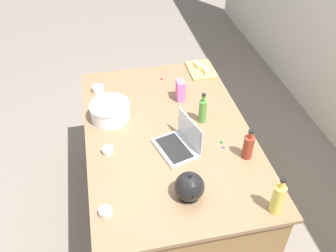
# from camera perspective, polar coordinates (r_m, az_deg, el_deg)

# --- Properties ---
(ground_plane) EXTENTS (12.00, 12.00, 0.00)m
(ground_plane) POSITION_cam_1_polar(r_m,az_deg,el_deg) (3.33, 0.00, -12.65)
(ground_plane) COLOR slate
(island_counter) EXTENTS (1.82, 1.18, 0.90)m
(island_counter) POSITION_cam_1_polar(r_m,az_deg,el_deg) (2.98, 0.00, -7.37)
(island_counter) COLOR olive
(island_counter) RESTS_ON ground
(laptop) EXTENTS (0.36, 0.31, 0.22)m
(laptop) POSITION_cam_1_polar(r_m,az_deg,el_deg) (2.51, 1.87, -2.59)
(laptop) COLOR #B7B7BC
(laptop) RESTS_ON island_counter
(mixing_bowl_large) EXTENTS (0.30, 0.30, 0.13)m
(mixing_bowl_large) POSITION_cam_1_polar(r_m,az_deg,el_deg) (2.78, -8.95, 2.34)
(mixing_bowl_large) COLOR white
(mixing_bowl_large) RESTS_ON island_counter
(bottle_soy) EXTENTS (0.07, 0.07, 0.23)m
(bottle_soy) POSITION_cam_1_polar(r_m,az_deg,el_deg) (2.47, 12.29, -3.12)
(bottle_soy) COLOR maroon
(bottle_soy) RESTS_ON island_counter
(bottle_olive) EXTENTS (0.06, 0.06, 0.25)m
(bottle_olive) POSITION_cam_1_polar(r_m,az_deg,el_deg) (2.71, 5.38, 2.39)
(bottle_olive) COLOR #4C8C38
(bottle_olive) RESTS_ON island_counter
(bottle_oil) EXTENTS (0.07, 0.07, 0.27)m
(bottle_oil) POSITION_cam_1_polar(r_m,az_deg,el_deg) (2.19, 16.60, -10.66)
(bottle_oil) COLOR #DBC64C
(bottle_oil) RESTS_ON island_counter
(kettle) EXTENTS (0.21, 0.18, 0.20)m
(kettle) POSITION_cam_1_polar(r_m,az_deg,el_deg) (2.20, 3.22, -9.41)
(kettle) COLOR black
(kettle) RESTS_ON island_counter
(cutting_board) EXTENTS (0.32, 0.22, 0.02)m
(cutting_board) POSITION_cam_1_polar(r_m,az_deg,el_deg) (3.35, 5.12, 8.64)
(cutting_board) COLOR tan
(cutting_board) RESTS_ON island_counter
(butter_stick_left) EXTENTS (0.11, 0.05, 0.04)m
(butter_stick_left) POSITION_cam_1_polar(r_m,az_deg,el_deg) (3.37, 4.56, 9.40)
(butter_stick_left) COLOR #F4E58C
(butter_stick_left) RESTS_ON cutting_board
(butter_stick_right) EXTENTS (0.11, 0.05, 0.04)m
(butter_stick_right) POSITION_cam_1_polar(r_m,az_deg,el_deg) (3.30, 5.78, 8.61)
(butter_stick_right) COLOR #F4E58C
(butter_stick_right) RESTS_ON cutting_board
(ramekin_small) EXTENTS (0.08, 0.08, 0.04)m
(ramekin_small) POSITION_cam_1_polar(r_m,az_deg,el_deg) (2.18, -9.63, -12.94)
(ramekin_small) COLOR beige
(ramekin_small) RESTS_ON island_counter
(ramekin_medium) EXTENTS (0.08, 0.08, 0.04)m
(ramekin_medium) POSITION_cam_1_polar(r_m,az_deg,el_deg) (2.52, -9.29, -3.78)
(ramekin_medium) COLOR beige
(ramekin_medium) RESTS_ON island_counter
(ramekin_wide) EXTENTS (0.10, 0.10, 0.05)m
(ramekin_wide) POSITION_cam_1_polar(r_m,az_deg,el_deg) (3.11, -10.75, 5.65)
(ramekin_wide) COLOR white
(ramekin_wide) RESTS_ON island_counter
(candy_bag) EXTENTS (0.09, 0.06, 0.17)m
(candy_bag) POSITION_cam_1_polar(r_m,az_deg,el_deg) (2.93, 1.93, 5.49)
(candy_bag) COLOR pink
(candy_bag) RESTS_ON island_counter
(candy_0) EXTENTS (0.02, 0.02, 0.02)m
(candy_0) POSITION_cam_1_polar(r_m,az_deg,el_deg) (2.60, 8.31, -2.43)
(candy_0) COLOR green
(candy_0) RESTS_ON island_counter
(candy_1) EXTENTS (0.02, 0.02, 0.02)m
(candy_1) POSITION_cam_1_polar(r_m,az_deg,el_deg) (2.56, 8.61, -3.23)
(candy_1) COLOR blue
(candy_1) RESTS_ON island_counter
(candy_2) EXTENTS (0.02, 0.02, 0.02)m
(candy_2) POSITION_cam_1_polar(r_m,az_deg,el_deg) (3.22, -0.97, 7.32)
(candy_2) COLOR red
(candy_2) RESTS_ON island_counter
(candy_3) EXTENTS (0.02, 0.02, 0.02)m
(candy_3) POSITION_cam_1_polar(r_m,az_deg,el_deg) (2.82, -8.59, 1.47)
(candy_3) COLOR blue
(candy_3) RESTS_ON island_counter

